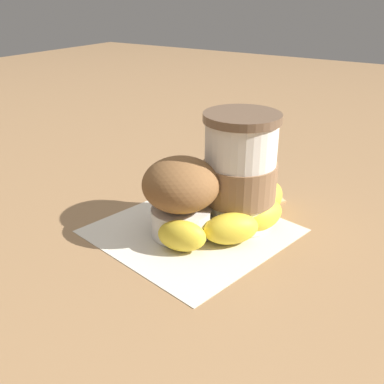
% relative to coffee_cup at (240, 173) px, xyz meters
% --- Properties ---
extents(ground_plane, '(3.00, 3.00, 0.00)m').
position_rel_coffee_cup_xyz_m(ground_plane, '(0.05, -0.04, -0.07)').
color(ground_plane, '#936D47').
extents(paper_napkin, '(0.25, 0.25, 0.00)m').
position_rel_coffee_cup_xyz_m(paper_napkin, '(0.05, -0.04, -0.07)').
color(paper_napkin, beige).
rests_on(paper_napkin, ground_plane).
extents(coffee_cup, '(0.09, 0.09, 0.14)m').
position_rel_coffee_cup_xyz_m(coffee_cup, '(0.00, 0.00, 0.00)').
color(coffee_cup, silver).
rests_on(coffee_cup, paper_napkin).
extents(muffin, '(0.09, 0.09, 0.10)m').
position_rel_coffee_cup_xyz_m(muffin, '(0.06, -0.04, -0.01)').
color(muffin, white).
rests_on(muffin, paper_napkin).
extents(banana, '(0.20, 0.11, 0.04)m').
position_rel_coffee_cup_xyz_m(banana, '(0.02, 0.01, -0.05)').
color(banana, yellow).
rests_on(banana, paper_napkin).
extents(sugar_packet, '(0.06, 0.06, 0.01)m').
position_rel_coffee_cup_xyz_m(sugar_packet, '(-0.08, 0.00, -0.07)').
color(sugar_packet, '#E0B27F').
rests_on(sugar_packet, ground_plane).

